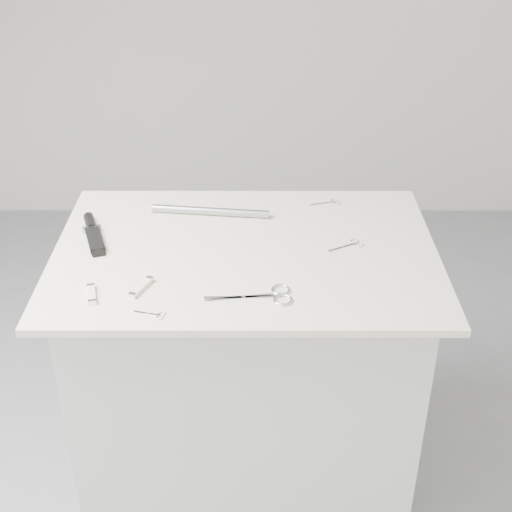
{
  "coord_description": "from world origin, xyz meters",
  "views": [
    {
      "loc": [
        0.03,
        -1.6,
        1.86
      ],
      "look_at": [
        0.03,
        -0.03,
        0.92
      ],
      "focal_mm": 50.0,
      "sensor_mm": 36.0,
      "label": 1
    }
  ],
  "objects_px": {
    "embroidery_scissors_b": "(329,203)",
    "pocket_knife_a": "(141,287)",
    "metal_rail": "(210,211)",
    "sheathed_knife": "(93,232)",
    "pocket_knife_b": "(92,294)",
    "tiny_scissors": "(154,314)",
    "embroidery_scissors_a": "(350,245)",
    "plinth": "(247,387)",
    "large_shears": "(268,296)"
  },
  "relations": [
    {
      "from": "tiny_scissors",
      "to": "metal_rail",
      "type": "relative_size",
      "value": 0.22
    },
    {
      "from": "embroidery_scissors_a",
      "to": "embroidery_scissors_b",
      "type": "distance_m",
      "value": 0.25
    },
    {
      "from": "embroidery_scissors_a",
      "to": "tiny_scissors",
      "type": "distance_m",
      "value": 0.57
    },
    {
      "from": "embroidery_scissors_a",
      "to": "sheathed_knife",
      "type": "xyz_separation_m",
      "value": [
        -0.69,
        0.06,
        0.01
      ]
    },
    {
      "from": "embroidery_scissors_a",
      "to": "tiny_scissors",
      "type": "bearing_deg",
      "value": -175.73
    },
    {
      "from": "embroidery_scissors_b",
      "to": "pocket_knife_a",
      "type": "distance_m",
      "value": 0.67
    },
    {
      "from": "plinth",
      "to": "large_shears",
      "type": "distance_m",
      "value": 0.52
    },
    {
      "from": "plinth",
      "to": "sheathed_knife",
      "type": "distance_m",
      "value": 0.64
    },
    {
      "from": "embroidery_scissors_b",
      "to": "sheathed_knife",
      "type": "xyz_separation_m",
      "value": [
        -0.66,
        -0.19,
        0.01
      ]
    },
    {
      "from": "plinth",
      "to": "pocket_knife_a",
      "type": "bearing_deg",
      "value": -142.77
    },
    {
      "from": "large_shears",
      "to": "metal_rail",
      "type": "relative_size",
      "value": 0.61
    },
    {
      "from": "embroidery_scissors_b",
      "to": "tiny_scissors",
      "type": "bearing_deg",
      "value": -144.65
    },
    {
      "from": "plinth",
      "to": "embroidery_scissors_a",
      "type": "xyz_separation_m",
      "value": [
        0.28,
        0.02,
        0.47
      ]
    },
    {
      "from": "tiny_scissors",
      "to": "sheathed_knife",
      "type": "height_order",
      "value": "sheathed_knife"
    },
    {
      "from": "embroidery_scissors_a",
      "to": "pocket_knife_a",
      "type": "height_order",
      "value": "pocket_knife_a"
    },
    {
      "from": "metal_rail",
      "to": "pocket_knife_b",
      "type": "bearing_deg",
      "value": -121.91
    },
    {
      "from": "metal_rail",
      "to": "plinth",
      "type": "bearing_deg",
      "value": -62.32
    },
    {
      "from": "pocket_knife_a",
      "to": "metal_rail",
      "type": "bearing_deg",
      "value": 3.79
    },
    {
      "from": "large_shears",
      "to": "sheathed_knife",
      "type": "distance_m",
      "value": 0.56
    },
    {
      "from": "pocket_knife_b",
      "to": "metal_rail",
      "type": "relative_size",
      "value": 0.23
    },
    {
      "from": "pocket_knife_a",
      "to": "pocket_knife_b",
      "type": "bearing_deg",
      "value": 129.23
    },
    {
      "from": "sheathed_knife",
      "to": "pocket_knife_a",
      "type": "bearing_deg",
      "value": -166.11
    },
    {
      "from": "pocket_knife_a",
      "to": "pocket_knife_b",
      "type": "distance_m",
      "value": 0.12
    },
    {
      "from": "tiny_scissors",
      "to": "plinth",
      "type": "bearing_deg",
      "value": 68.66
    },
    {
      "from": "large_shears",
      "to": "sheathed_knife",
      "type": "xyz_separation_m",
      "value": [
        -0.47,
        0.3,
        0.0
      ]
    },
    {
      "from": "embroidery_scissors_a",
      "to": "pocket_knife_b",
      "type": "bearing_deg",
      "value": 171.64
    },
    {
      "from": "tiny_scissors",
      "to": "sheathed_knife",
      "type": "bearing_deg",
      "value": 133.06
    },
    {
      "from": "pocket_knife_a",
      "to": "metal_rail",
      "type": "distance_m",
      "value": 0.41
    },
    {
      "from": "embroidery_scissors_b",
      "to": "sheathed_knife",
      "type": "distance_m",
      "value": 0.68
    },
    {
      "from": "sheathed_knife",
      "to": "plinth",
      "type": "bearing_deg",
      "value": -119.34
    },
    {
      "from": "large_shears",
      "to": "plinth",
      "type": "bearing_deg",
      "value": 99.23
    },
    {
      "from": "plinth",
      "to": "tiny_scissors",
      "type": "bearing_deg",
      "value": -124.81
    },
    {
      "from": "sheathed_knife",
      "to": "metal_rail",
      "type": "distance_m",
      "value": 0.33
    },
    {
      "from": "embroidery_scissors_b",
      "to": "metal_rail",
      "type": "distance_m",
      "value": 0.35
    },
    {
      "from": "plinth",
      "to": "embroidery_scissors_b",
      "type": "xyz_separation_m",
      "value": [
        0.24,
        0.27,
        0.47
      ]
    },
    {
      "from": "embroidery_scissors_a",
      "to": "sheathed_knife",
      "type": "distance_m",
      "value": 0.69
    },
    {
      "from": "plinth",
      "to": "sheathed_knife",
      "type": "xyz_separation_m",
      "value": [
        -0.41,
        0.08,
        0.48
      ]
    },
    {
      "from": "pocket_knife_a",
      "to": "tiny_scissors",
      "type": "bearing_deg",
      "value": -133.73
    },
    {
      "from": "embroidery_scissors_a",
      "to": "tiny_scissors",
      "type": "height_order",
      "value": "same"
    },
    {
      "from": "tiny_scissors",
      "to": "pocket_knife_b",
      "type": "distance_m",
      "value": 0.17
    },
    {
      "from": "embroidery_scissors_b",
      "to": "tiny_scissors",
      "type": "relative_size",
      "value": 1.24
    },
    {
      "from": "pocket_knife_b",
      "to": "metal_rail",
      "type": "distance_m",
      "value": 0.48
    },
    {
      "from": "pocket_knife_b",
      "to": "pocket_knife_a",
      "type": "bearing_deg",
      "value": -88.63
    },
    {
      "from": "sheathed_knife",
      "to": "metal_rail",
      "type": "relative_size",
      "value": 0.6
    },
    {
      "from": "embroidery_scissors_b",
      "to": "pocket_knife_a",
      "type": "xyz_separation_m",
      "value": [
        -0.49,
        -0.46,
        0.0
      ]
    },
    {
      "from": "tiny_scissors",
      "to": "sheathed_knife",
      "type": "relative_size",
      "value": 0.36
    },
    {
      "from": "sheathed_knife",
      "to": "pocket_knife_b",
      "type": "distance_m",
      "value": 0.3
    },
    {
      "from": "embroidery_scissors_a",
      "to": "sheathed_knife",
      "type": "height_order",
      "value": "sheathed_knife"
    },
    {
      "from": "embroidery_scissors_b",
      "to": "metal_rail",
      "type": "xyz_separation_m",
      "value": [
        -0.35,
        -0.07,
        0.01
      ]
    },
    {
      "from": "metal_rail",
      "to": "pocket_knife_a",
      "type": "bearing_deg",
      "value": -110.57
    }
  ]
}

